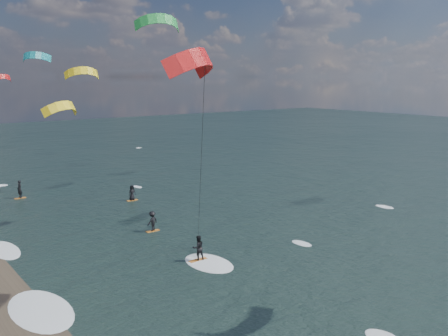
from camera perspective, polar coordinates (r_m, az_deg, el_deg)
kitesurfer_near_b at (r=27.14m, az=-2.20°, el=4.06°), size 7.11×9.03×14.13m
far_kitesurfers at (r=46.35m, az=-13.09°, el=-4.02°), size 9.79×18.62×1.86m
bg_kite_field at (r=65.28m, az=-21.45°, el=10.72°), size 8.79×64.35×8.16m
shoreline_surf at (r=28.86m, az=-19.90°, el=-15.17°), size 2.40×79.40×0.11m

